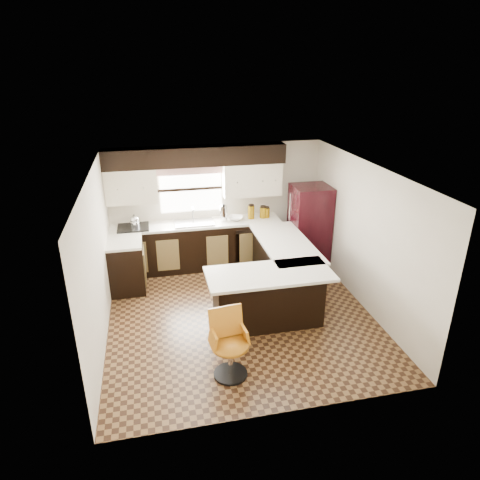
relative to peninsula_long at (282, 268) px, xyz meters
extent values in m
plane|color=#49301A|center=(-0.90, -0.62, -0.45)|extent=(4.40, 4.40, 0.00)
plane|color=silver|center=(-0.90, -0.62, 1.95)|extent=(4.40, 4.40, 0.00)
plane|color=beige|center=(-0.90, 1.58, 0.75)|extent=(4.40, 0.00, 4.40)
plane|color=beige|center=(-0.90, -2.83, 0.75)|extent=(4.40, 0.00, 4.40)
plane|color=beige|center=(-3.00, -0.62, 0.75)|extent=(0.00, 4.40, 4.40)
plane|color=beige|center=(1.20, -0.62, 0.75)|extent=(0.00, 4.40, 4.40)
cube|color=black|center=(-1.35, 1.28, 0.00)|extent=(3.30, 0.60, 0.90)
cube|color=black|center=(-2.70, 0.62, 0.00)|extent=(0.60, 0.70, 0.90)
cube|color=silver|center=(-1.35, 1.28, 0.47)|extent=(3.30, 0.60, 0.04)
cube|color=silver|center=(-2.70, 0.62, 0.47)|extent=(0.60, 0.70, 0.04)
cube|color=black|center=(-1.30, 1.40, 1.77)|extent=(3.40, 0.35, 0.36)
cube|color=beige|center=(-2.52, 1.40, 1.27)|extent=(0.94, 0.35, 0.64)
cube|color=beige|center=(-0.22, 1.40, 1.27)|extent=(1.14, 0.35, 0.64)
cube|color=white|center=(-1.40, 1.56, 1.10)|extent=(1.20, 0.02, 0.90)
cube|color=#D19B93|center=(-1.40, 1.52, 1.49)|extent=(1.30, 0.06, 0.18)
cube|color=#B2B2B7|center=(-1.40, 1.25, 0.51)|extent=(0.75, 0.45, 0.03)
cube|color=black|center=(-0.35, 0.99, -0.02)|extent=(0.58, 0.03, 0.78)
cube|color=black|center=(-2.55, 1.25, 0.51)|extent=(0.58, 0.50, 0.02)
cube|color=black|center=(0.00, 0.00, 0.00)|extent=(0.60, 1.95, 0.90)
cube|color=black|center=(-0.53, -0.97, 0.00)|extent=(1.65, 0.60, 0.90)
cube|color=silver|center=(0.05, 0.00, 0.47)|extent=(0.84, 1.95, 0.04)
cube|color=silver|center=(-0.55, -1.06, 0.47)|extent=(1.89, 0.84, 0.04)
cube|color=black|center=(0.82, 0.87, 0.38)|extent=(0.71, 0.68, 1.66)
cylinder|color=silver|center=(-0.81, 1.28, 0.65)|extent=(0.15, 0.15, 0.31)
imported|color=white|center=(-0.58, 1.28, 0.53)|extent=(0.38, 0.38, 0.07)
cylinder|color=#795605|center=(-0.26, 1.30, 0.63)|extent=(0.13, 0.13, 0.26)
cylinder|color=#795605|center=(-0.01, 1.30, 0.60)|extent=(0.14, 0.14, 0.21)
cylinder|color=#795605|center=(0.07, 1.30, 0.59)|extent=(0.12, 0.12, 0.19)
camera|label=1|loc=(-2.18, -6.51, 3.41)|focal=32.00mm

